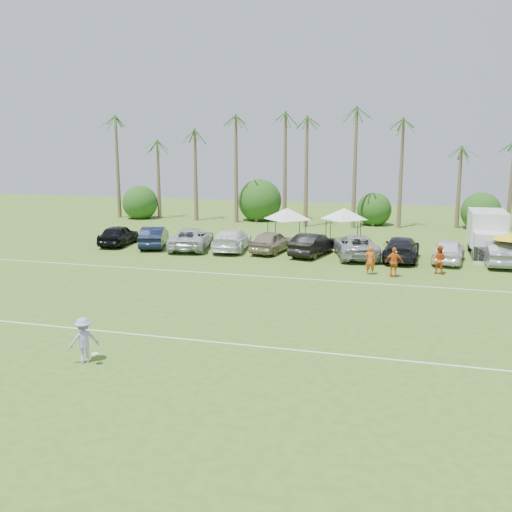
# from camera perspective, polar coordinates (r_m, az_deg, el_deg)

# --- Properties ---
(ground) EXTENTS (120.00, 120.00, 0.00)m
(ground) POSITION_cam_1_polar(r_m,az_deg,el_deg) (22.94, -11.56, -9.52)
(ground) COLOR #44661E
(ground) RESTS_ON ground
(field_lines) EXTENTS (80.00, 12.10, 0.01)m
(field_lines) POSITION_cam_1_polar(r_m,az_deg,el_deg) (29.90, -4.53, -4.41)
(field_lines) COLOR white
(field_lines) RESTS_ON ground
(palm_tree_0) EXTENTS (2.40, 2.40, 8.90)m
(palm_tree_0) POSITION_cam_1_polar(r_m,az_deg,el_deg) (65.40, -13.81, 10.36)
(palm_tree_0) COLOR brown
(palm_tree_0) RESTS_ON ground
(palm_tree_1) EXTENTS (2.40, 2.40, 9.90)m
(palm_tree_1) POSITION_cam_1_polar(r_m,az_deg,el_deg) (63.10, -9.81, 11.29)
(palm_tree_1) COLOR brown
(palm_tree_1) RESTS_ON ground
(palm_tree_2) EXTENTS (2.40, 2.40, 10.90)m
(palm_tree_2) POSITION_cam_1_polar(r_m,az_deg,el_deg) (61.13, -5.51, 12.22)
(palm_tree_2) COLOR brown
(palm_tree_2) RESTS_ON ground
(palm_tree_3) EXTENTS (2.40, 2.40, 11.90)m
(palm_tree_3) POSITION_cam_1_polar(r_m,az_deg,el_deg) (59.82, -1.85, 13.10)
(palm_tree_3) COLOR brown
(palm_tree_3) RESTS_ON ground
(palm_tree_4) EXTENTS (2.40, 2.40, 8.90)m
(palm_tree_4) POSITION_cam_1_polar(r_m,az_deg,el_deg) (58.70, 1.95, 10.62)
(palm_tree_4) COLOR brown
(palm_tree_4) RESTS_ON ground
(palm_tree_5) EXTENTS (2.40, 2.40, 9.90)m
(palm_tree_5) POSITION_cam_1_polar(r_m,az_deg,el_deg) (57.87, 5.88, 11.42)
(palm_tree_5) COLOR brown
(palm_tree_5) RESTS_ON ground
(palm_tree_6) EXTENTS (2.40, 2.40, 10.90)m
(palm_tree_6) POSITION_cam_1_polar(r_m,az_deg,el_deg) (57.32, 9.93, 12.18)
(palm_tree_6) COLOR brown
(palm_tree_6) RESTS_ON ground
(palm_tree_7) EXTENTS (2.40, 2.40, 11.90)m
(palm_tree_7) POSITION_cam_1_polar(r_m,az_deg,el_deg) (57.06, 14.06, 12.88)
(palm_tree_7) COLOR brown
(palm_tree_7) RESTS_ON ground
(palm_tree_8) EXTENTS (2.40, 2.40, 8.90)m
(palm_tree_8) POSITION_cam_1_polar(r_m,az_deg,el_deg) (57.06, 19.03, 10.01)
(palm_tree_8) COLOR brown
(palm_tree_8) RESTS_ON ground
(palm_tree_9) EXTENTS (2.40, 2.40, 9.90)m
(palm_tree_9) POSITION_cam_1_polar(r_m,az_deg,el_deg) (57.53, 24.14, 10.53)
(palm_tree_9) COLOR brown
(palm_tree_9) RESTS_ON ground
(bush_tree_0) EXTENTS (4.00, 4.00, 4.00)m
(bush_tree_0) POSITION_cam_1_polar(r_m,az_deg,el_deg) (65.17, -10.84, 5.47)
(bush_tree_0) COLOR brown
(bush_tree_0) RESTS_ON ground
(bush_tree_1) EXTENTS (4.00, 4.00, 4.00)m
(bush_tree_1) POSITION_cam_1_polar(r_m,az_deg,el_deg) (60.49, 0.30, 5.25)
(bush_tree_1) COLOR brown
(bush_tree_1) RESTS_ON ground
(bush_tree_2) EXTENTS (4.00, 4.00, 4.00)m
(bush_tree_2) POSITION_cam_1_polar(r_m,az_deg,el_deg) (58.46, 11.75, 4.81)
(bush_tree_2) COLOR brown
(bush_tree_2) RESTS_ON ground
(bush_tree_3) EXTENTS (4.00, 4.00, 4.00)m
(bush_tree_3) POSITION_cam_1_polar(r_m,az_deg,el_deg) (58.61, 21.56, 4.28)
(bush_tree_3) COLOR brown
(bush_tree_3) RESTS_ON ground
(sideline_player_a) EXTENTS (0.67, 0.45, 1.80)m
(sideline_player_a) POSITION_cam_1_polar(r_m,az_deg,el_deg) (36.12, 11.36, -0.42)
(sideline_player_a) COLOR #D85718
(sideline_player_a) RESTS_ON ground
(sideline_player_b) EXTENTS (1.04, 0.92, 1.81)m
(sideline_player_b) POSITION_cam_1_polar(r_m,az_deg,el_deg) (37.43, 17.82, -0.34)
(sideline_player_b) COLOR #CC4E16
(sideline_player_b) RESTS_ON ground
(sideline_player_c) EXTENTS (1.09, 0.46, 1.85)m
(sideline_player_c) POSITION_cam_1_polar(r_m,az_deg,el_deg) (35.70, 13.64, -0.62)
(sideline_player_c) COLOR #D45E17
(sideline_player_c) RESTS_ON ground
(box_truck) EXTENTS (2.48, 6.29, 3.24)m
(box_truck) POSITION_cam_1_polar(r_m,az_deg,el_deg) (44.24, 22.18, 2.16)
(box_truck) COLOR silver
(box_truck) RESTS_ON ground
(canopy_tent_left) EXTENTS (4.07, 4.07, 3.29)m
(canopy_tent_left) POSITION_cam_1_polar(r_m,az_deg,el_deg) (47.25, 3.15, 4.82)
(canopy_tent_left) COLOR black
(canopy_tent_left) RESTS_ON ground
(canopy_tent_right) EXTENTS (3.99, 3.99, 3.23)m
(canopy_tent_right) POSITION_cam_1_polar(r_m,az_deg,el_deg) (48.10, 8.82, 4.75)
(canopy_tent_right) COLOR black
(canopy_tent_right) RESTS_ON ground
(market_umbrella) EXTENTS (2.13, 2.13, 2.37)m
(market_umbrella) POSITION_cam_1_polar(r_m,az_deg,el_deg) (40.54, 23.99, 1.84)
(market_umbrella) COLOR black
(market_umbrella) RESTS_ON ground
(frisbee_player) EXTENTS (1.27, 1.22, 1.73)m
(frisbee_player) POSITION_cam_1_polar(r_m,az_deg,el_deg) (22.28, -16.85, -8.05)
(frisbee_player) COLOR #A799D9
(frisbee_player) RESTS_ON ground
(parked_car_0) EXTENTS (2.43, 5.01, 1.65)m
(parked_car_0) POSITION_cam_1_polar(r_m,az_deg,el_deg) (47.09, -13.58, 2.05)
(parked_car_0) COLOR black
(parked_car_0) RESTS_ON ground
(parked_car_1) EXTENTS (3.19, 5.30, 1.65)m
(parked_car_1) POSITION_cam_1_polar(r_m,az_deg,el_deg) (45.58, -10.16, 1.90)
(parked_car_1) COLOR black
(parked_car_1) RESTS_ON ground
(parked_car_2) EXTENTS (3.75, 6.33, 1.65)m
(parked_car_2) POSITION_cam_1_polar(r_m,az_deg,el_deg) (44.35, -6.46, 1.75)
(parked_car_2) COLOR #B5B9C0
(parked_car_2) RESTS_ON ground
(parked_car_3) EXTENTS (2.91, 5.90, 1.65)m
(parked_car_3) POSITION_cam_1_polar(r_m,az_deg,el_deg) (43.60, -2.45, 1.65)
(parked_car_3) COLOR white
(parked_car_3) RESTS_ON ground
(parked_car_4) EXTENTS (2.73, 5.10, 1.65)m
(parked_car_4) POSITION_cam_1_polar(r_m,az_deg,el_deg) (42.74, 1.58, 1.46)
(parked_car_4) COLOR gray
(parked_car_4) RESTS_ON ground
(parked_car_5) EXTENTS (2.77, 5.26, 1.65)m
(parked_car_5) POSITION_cam_1_polar(r_m,az_deg,el_deg) (41.75, 5.65, 1.18)
(parked_car_5) COLOR black
(parked_car_5) RESTS_ON ground
(parked_car_6) EXTENTS (4.12, 6.42, 1.65)m
(parked_car_6) POSITION_cam_1_polar(r_m,az_deg,el_deg) (41.39, 9.97, 0.98)
(parked_car_6) COLOR #9E9FA0
(parked_car_6) RESTS_ON ground
(parked_car_7) EXTENTS (2.53, 5.77, 1.65)m
(parked_car_7) POSITION_cam_1_polar(r_m,az_deg,el_deg) (41.15, 14.32, 0.74)
(parked_car_7) COLOR black
(parked_car_7) RESTS_ON ground
(parked_car_8) EXTENTS (2.56, 5.05, 1.65)m
(parked_car_8) POSITION_cam_1_polar(r_m,az_deg,el_deg) (41.20, 18.70, 0.51)
(parked_car_8) COLOR white
(parked_car_8) RESTS_ON ground
(parked_car_9) EXTENTS (1.92, 5.06, 1.65)m
(parked_car_9) POSITION_cam_1_polar(r_m,az_deg,el_deg) (41.57, 23.03, 0.29)
(parked_car_9) COLOR gray
(parked_car_9) RESTS_ON ground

